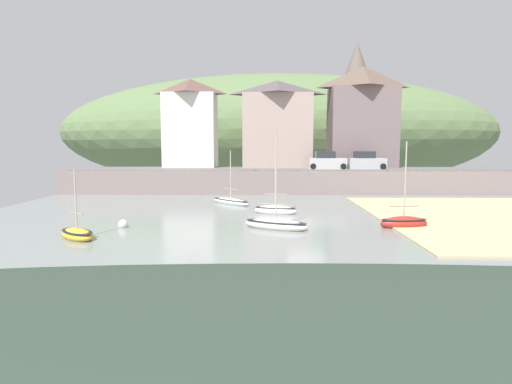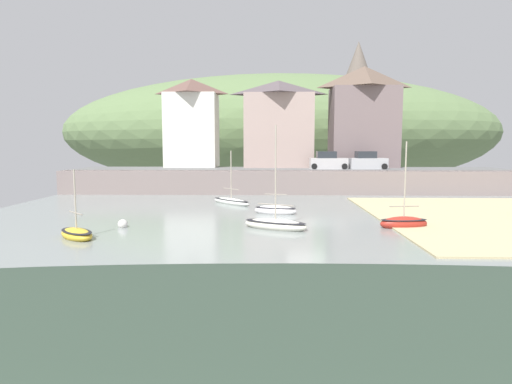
{
  "view_description": "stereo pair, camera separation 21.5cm",
  "coord_description": "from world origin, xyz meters",
  "px_view_note": "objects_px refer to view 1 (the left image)",
  "views": [
    {
      "loc": [
        -2.81,
        -28.51,
        5.08
      ],
      "look_at": [
        -3.37,
        2.91,
        1.71
      ],
      "focal_mm": 31.02,
      "sensor_mm": 36.0,
      "label": 1
    },
    {
      "loc": [
        -2.59,
        -28.5,
        5.08
      ],
      "look_at": [
        -3.37,
        2.91,
        1.71
      ],
      "focal_mm": 31.02,
      "sensor_mm": 36.0,
      "label": 2
    }
  ],
  "objects_px": {
    "fishing_boat_green": "(77,234)",
    "sailboat_tall_mast": "(231,201)",
    "waterfront_building_left": "(191,123)",
    "church_with_spire": "(356,102)",
    "dinghy_open_wooden": "(275,210)",
    "waterfront_building_right": "(362,116)",
    "parked_car_near_slipway": "(327,162)",
    "parked_car_by_wall": "(366,162)",
    "sailboat_blue_trim": "(276,224)",
    "mooring_buoy": "(123,224)",
    "rowboat_small_beached": "(404,222)",
    "waterfront_building_centre": "(277,124)"
  },
  "relations": [
    {
      "from": "rowboat_small_beached",
      "to": "dinghy_open_wooden",
      "type": "xyz_separation_m",
      "value": [
        -7.79,
        5.32,
        -0.01
      ]
    },
    {
      "from": "dinghy_open_wooden",
      "to": "parked_car_near_slipway",
      "type": "bearing_deg",
      "value": 84.88
    },
    {
      "from": "church_with_spire",
      "to": "fishing_boat_green",
      "type": "bearing_deg",
      "value": -122.7
    },
    {
      "from": "fishing_boat_green",
      "to": "waterfront_building_left",
      "type": "bearing_deg",
      "value": 132.91
    },
    {
      "from": "rowboat_small_beached",
      "to": "mooring_buoy",
      "type": "xyz_separation_m",
      "value": [
        -17.34,
        -0.3,
        -0.12
      ]
    },
    {
      "from": "sailboat_tall_mast",
      "to": "parked_car_near_slipway",
      "type": "bearing_deg",
      "value": 95.6
    },
    {
      "from": "waterfront_building_centre",
      "to": "sailboat_blue_trim",
      "type": "bearing_deg",
      "value": -91.77
    },
    {
      "from": "fishing_boat_green",
      "to": "sailboat_tall_mast",
      "type": "bearing_deg",
      "value": 108.15
    },
    {
      "from": "sailboat_blue_trim",
      "to": "dinghy_open_wooden",
      "type": "height_order",
      "value": "sailboat_blue_trim"
    },
    {
      "from": "waterfront_building_right",
      "to": "parked_car_near_slipway",
      "type": "xyz_separation_m",
      "value": [
        -4.76,
        -4.5,
        -5.24
      ]
    },
    {
      "from": "fishing_boat_green",
      "to": "parked_car_by_wall",
      "type": "relative_size",
      "value": 0.93
    },
    {
      "from": "rowboat_small_beached",
      "to": "parked_car_near_slipway",
      "type": "distance_m",
      "value": 22.42
    },
    {
      "from": "rowboat_small_beached",
      "to": "mooring_buoy",
      "type": "height_order",
      "value": "rowboat_small_beached"
    },
    {
      "from": "waterfront_building_left",
      "to": "parked_car_near_slipway",
      "type": "distance_m",
      "value": 17.07
    },
    {
      "from": "church_with_spire",
      "to": "parked_car_near_slipway",
      "type": "distance_m",
      "value": 12.16
    },
    {
      "from": "waterfront_building_centre",
      "to": "waterfront_building_right",
      "type": "relative_size",
      "value": 0.86
    },
    {
      "from": "rowboat_small_beached",
      "to": "sailboat_tall_mast",
      "type": "bearing_deg",
      "value": 130.1
    },
    {
      "from": "sailboat_tall_mast",
      "to": "sailboat_blue_trim",
      "type": "bearing_deg",
      "value": -26.12
    },
    {
      "from": "sailboat_blue_trim",
      "to": "waterfront_building_right",
      "type": "bearing_deg",
      "value": 92.97
    },
    {
      "from": "sailboat_tall_mast",
      "to": "mooring_buoy",
      "type": "height_order",
      "value": "sailboat_tall_mast"
    },
    {
      "from": "waterfront_building_left",
      "to": "church_with_spire",
      "type": "height_order",
      "value": "church_with_spire"
    },
    {
      "from": "church_with_spire",
      "to": "mooring_buoy",
      "type": "xyz_separation_m",
      "value": [
        -20.48,
        -30.97,
        -10.27
      ]
    },
    {
      "from": "waterfront_building_left",
      "to": "fishing_boat_green",
      "type": "bearing_deg",
      "value": -92.53
    },
    {
      "from": "dinghy_open_wooden",
      "to": "sailboat_blue_trim",
      "type": "bearing_deg",
      "value": -76.23
    },
    {
      "from": "sailboat_blue_trim",
      "to": "parked_car_by_wall",
      "type": "bearing_deg",
      "value": 90.01
    },
    {
      "from": "sailboat_tall_mast",
      "to": "sailboat_blue_trim",
      "type": "height_order",
      "value": "sailboat_blue_trim"
    },
    {
      "from": "sailboat_blue_trim",
      "to": "dinghy_open_wooden",
      "type": "distance_m",
      "value": 5.88
    },
    {
      "from": "sailboat_blue_trim",
      "to": "parked_car_by_wall",
      "type": "height_order",
      "value": "sailboat_blue_trim"
    },
    {
      "from": "fishing_boat_green",
      "to": "waterfront_building_right",
      "type": "bearing_deg",
      "value": 99.47
    },
    {
      "from": "church_with_spire",
      "to": "dinghy_open_wooden",
      "type": "distance_m",
      "value": 29.41
    },
    {
      "from": "waterfront_building_left",
      "to": "sailboat_blue_trim",
      "type": "bearing_deg",
      "value": -70.61
    },
    {
      "from": "waterfront_building_right",
      "to": "parked_car_near_slipway",
      "type": "height_order",
      "value": "waterfront_building_right"
    },
    {
      "from": "waterfront_building_right",
      "to": "sailboat_tall_mast",
      "type": "bearing_deg",
      "value": -132.36
    },
    {
      "from": "waterfront_building_left",
      "to": "church_with_spire",
      "type": "xyz_separation_m",
      "value": [
        20.62,
        4.0,
        2.72
      ]
    },
    {
      "from": "waterfront_building_left",
      "to": "dinghy_open_wooden",
      "type": "xyz_separation_m",
      "value": [
        9.69,
        -21.35,
        -7.43
      ]
    },
    {
      "from": "waterfront_building_left",
      "to": "parked_car_by_wall",
      "type": "distance_m",
      "value": 21.15
    },
    {
      "from": "fishing_boat_green",
      "to": "parked_car_near_slipway",
      "type": "height_order",
      "value": "parked_car_near_slipway"
    },
    {
      "from": "waterfront_building_right",
      "to": "mooring_buoy",
      "type": "relative_size",
      "value": 19.65
    },
    {
      "from": "dinghy_open_wooden",
      "to": "parked_car_by_wall",
      "type": "bearing_deg",
      "value": 73.03
    },
    {
      "from": "parked_car_near_slipway",
      "to": "parked_car_by_wall",
      "type": "distance_m",
      "value": 4.34
    },
    {
      "from": "church_with_spire",
      "to": "sailboat_blue_trim",
      "type": "relative_size",
      "value": 2.44
    },
    {
      "from": "waterfront_building_right",
      "to": "church_with_spire",
      "type": "relative_size",
      "value": 0.76
    },
    {
      "from": "rowboat_small_beached",
      "to": "mooring_buoy",
      "type": "relative_size",
      "value": 9.05
    },
    {
      "from": "waterfront_building_centre",
      "to": "parked_car_by_wall",
      "type": "height_order",
      "value": "waterfront_building_centre"
    },
    {
      "from": "fishing_boat_green",
      "to": "dinghy_open_wooden",
      "type": "bearing_deg",
      "value": 84.2
    },
    {
      "from": "waterfront_building_left",
      "to": "mooring_buoy",
      "type": "height_order",
      "value": "waterfront_building_left"
    },
    {
      "from": "mooring_buoy",
      "to": "parked_car_by_wall",
      "type": "bearing_deg",
      "value": 48.3
    },
    {
      "from": "sailboat_blue_trim",
      "to": "mooring_buoy",
      "type": "height_order",
      "value": "sailboat_blue_trim"
    },
    {
      "from": "sailboat_tall_mast",
      "to": "rowboat_small_beached",
      "type": "height_order",
      "value": "rowboat_small_beached"
    },
    {
      "from": "sailboat_tall_mast",
      "to": "dinghy_open_wooden",
      "type": "distance_m",
      "value": 6.5
    }
  ]
}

